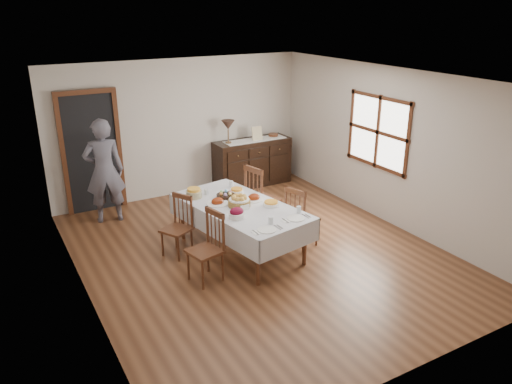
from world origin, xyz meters
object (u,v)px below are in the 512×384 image
chair_right_near (300,217)px  chair_right_far (260,197)px  sideboard (252,162)px  chair_left_near (208,246)px  chair_left_far (178,225)px  dining_table (240,211)px  person (104,168)px  table_lamp (228,126)px

chair_right_near → chair_right_far: (-0.17, 0.90, 0.06)m
sideboard → chair_left_near: bearing=-128.1°
chair_left_far → chair_right_far: size_ratio=0.83×
chair_left_near → chair_right_far: bearing=115.0°
dining_table → sideboard: sideboard is taller
person → table_lamp: bearing=-162.2°
sideboard → table_lamp: (-0.54, -0.00, 0.83)m
chair_left_near → table_lamp: size_ratio=2.13×
sideboard → person: 3.11m
dining_table → chair_right_far: bearing=29.9°
chair_left_far → chair_left_near: bearing=-24.3°
person → table_lamp: (2.52, 0.38, 0.35)m
chair_left_near → sideboard: (2.38, 3.03, -0.02)m
person → table_lamp: size_ratio=4.16×
dining_table → table_lamp: table_lamp is taller
dining_table → chair_left_far: bearing=144.8°
chair_left_far → person: size_ratio=0.48×
chair_left_far → person: 1.92m
sideboard → table_lamp: 0.99m
chair_left_near → sideboard: bearing=129.8°
chair_left_near → chair_right_near: size_ratio=0.99×
chair_left_near → chair_left_far: size_ratio=1.08×
chair_left_far → table_lamp: bearing=109.5°
chair_left_far → person: person is taller
chair_left_near → table_lamp: table_lamp is taller
sideboard → chair_right_near: bearing=-105.0°
dining_table → person: person is taller
dining_table → chair_right_far: size_ratio=2.13×
chair_right_near → sideboard: bearing=-32.4°
chair_right_far → sideboard: bearing=-37.9°
chair_left_far → sideboard: (2.45, 2.13, 0.02)m
chair_left_far → sideboard: bearing=102.5°
chair_right_near → person: size_ratio=0.52×
chair_left_near → chair_left_far: bearing=172.1°
sideboard → person: person is taller
dining_table → person: 2.59m
chair_left_near → chair_right_far: chair_right_far is taller
person → chair_right_near: bearing=142.2°
chair_left_near → sideboard: chair_left_near is taller
dining_table → chair_right_near: bearing=-31.5°
person → table_lamp: person is taller
chair_left_near → sideboard: 3.85m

